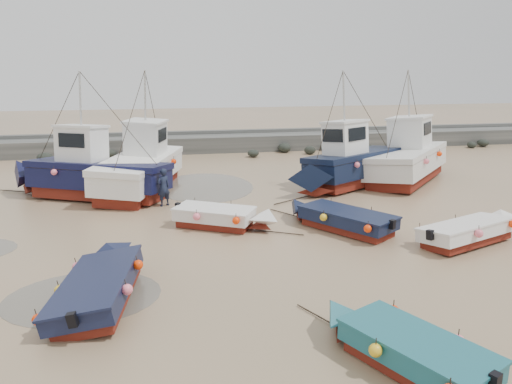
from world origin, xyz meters
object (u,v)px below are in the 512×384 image
Objects in this scene: dinghy_3 at (474,229)px; cabin_boat_2 at (351,163)px; dinghy_1 at (104,281)px; cabin_boat_1 at (143,165)px; dinghy_2 at (403,342)px; cabin_boat_3 at (411,157)px; dinghy_5 at (223,215)px; person at (164,206)px; cabin_boat_0 at (87,172)px; dinghy_6 at (340,216)px.

cabin_boat_2 reaches higher than dinghy_3.
cabin_boat_1 is at bearing 94.31° from dinghy_1.
cabin_boat_2 is (4.87, 16.02, 0.81)m from dinghy_2.
cabin_boat_2 is at bearing -121.90° from cabin_boat_3.
cabin_boat_2 is (-1.45, 9.16, 0.82)m from dinghy_3.
dinghy_5 is 2.82× the size of person.
cabin_boat_2 is 1.06× the size of cabin_boat_3.
cabin_boat_0 reaches higher than dinghy_2.
cabin_boat_0 is 3.03m from cabin_boat_1.
cabin_boat_1 reaches higher than dinghy_2.
dinghy_1 is 1.21× the size of dinghy_6.
dinghy_1 is 7.04m from dinghy_5.
person is at bearing -119.66° from dinghy_5.
cabin_boat_1 reaches higher than dinghy_6.
dinghy_1 is 1.29× the size of dinghy_5.
cabin_boat_2 is at bearing 154.75° from dinghy_5.
cabin_boat_2 reaches higher than dinghy_2.
cabin_boat_0 is 1.10× the size of cabin_boat_2.
dinghy_6 is at bearing -29.26° from cabin_boat_1.
dinghy_3 is (13.28, 2.23, 0.01)m from dinghy_1.
dinghy_2 and dinghy_5 have the same top height.
dinghy_2 is 9.52m from dinghy_6.
dinghy_1 and dinghy_3 have the same top height.
dinghy_5 is 8.53m from cabin_boat_0.
cabin_boat_0 and cabin_boat_2 have the same top height.
dinghy_6 is (4.70, -1.01, -0.01)m from dinghy_5.
person is at bearing -56.99° from cabin_boat_1.
cabin_boat_2 is at bearing 30.22° from dinghy_6.
cabin_boat_1 is (2.66, 1.47, -0.03)m from cabin_boat_0.
cabin_boat_1 is at bearing -151.81° from dinghy_3.
cabin_boat_3 is (7.05, 7.72, 0.80)m from dinghy_6.
cabin_boat_1 reaches higher than dinghy_1.
dinghy_1 is 0.75× the size of cabin_boat_2.
dinghy_1 is at bearing 172.36° from dinghy_6.
dinghy_3 is 0.56× the size of cabin_boat_1.
dinghy_3 and dinghy_6 have the same top height.
dinghy_1 is 13.46m from dinghy_3.
person is at bearing -124.29° from cabin_boat_3.
cabin_boat_2 is (11.11, -1.72, 0.05)m from cabin_boat_1.
dinghy_5 is (-2.82, 10.34, 0.00)m from dinghy_2.
person is (-14.11, -2.96, -1.34)m from cabin_boat_3.
cabin_boat_3 is at bearing 35.32° from dinghy_2.
dinghy_3 is 9.78m from dinghy_5.
cabin_boat_1 reaches higher than dinghy_3.
dinghy_6 is (8.83, 4.70, 0.01)m from dinghy_1.
dinghy_2 is 0.97× the size of dinghy_6.
dinghy_6 is at bearing 51.58° from dinghy_2.
dinghy_2 is 15.03m from person.
dinghy_5 is 4.47m from person.
cabin_boat_3 reaches higher than dinghy_5.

